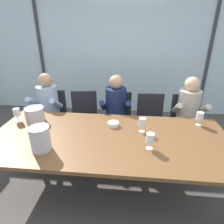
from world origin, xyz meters
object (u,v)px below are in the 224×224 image
Objects in this scene: dining_table at (109,141)px; person_beige_jumper at (189,112)px; chair_center at (118,115)px; wine_glass_by_right_taster at (200,116)px; person_navy_polo at (115,109)px; ice_bucket_primary at (40,138)px; person_pale_blue_shirt at (47,107)px; chair_near_curtain at (53,113)px; wine_glass_near_bucket at (150,139)px; tasting_bowl at (113,124)px; wine_glass_by_left_taster at (142,123)px; wine_glass_center_pour at (17,113)px; chair_right_of_center at (150,118)px; chair_left_of_center at (84,114)px; chair_near_window_right at (185,118)px; ice_bucket_secondary at (35,114)px.

person_beige_jumper reaches higher than dining_table.
wine_glass_by_right_taster reaches higher than chair_center.
person_navy_polo reaches higher than ice_bucket_primary.
chair_near_curtain is at bearing 80.82° from person_pale_blue_shirt.
wine_glass_near_bucket is at bearing -69.84° from chair_center.
tasting_bowl reaches higher than dining_table.
wine_glass_near_bucket is at bearing -21.84° from dining_table.
person_beige_jumper is 6.94× the size of wine_glass_by_left_taster.
ice_bucket_primary is at bearing -155.41° from wine_glass_by_left_taster.
wine_glass_by_right_taster is (2.18, -0.47, 0.16)m from person_pale_blue_shirt.
person_pale_blue_shirt is at bearing 177.86° from person_navy_polo.
person_pale_blue_shirt is 0.62m from wine_glass_center_pour.
chair_right_of_center is 0.74× the size of person_beige_jumper.
wine_glass_center_pour is (-1.23, -0.59, 0.16)m from person_navy_polo.
person_navy_polo is at bearing 156.63° from wine_glass_by_right_taster.
wine_glass_center_pour is at bearing 175.92° from wine_glass_by_left_taster.
person_navy_polo reaches higher than chair_left_of_center.
chair_near_window_right is 1.17m from wine_glass_by_left_taster.
wine_glass_by_right_taster is (1.06, -0.62, 0.34)m from chair_center.
person_beige_jumper is (2.19, -0.00, 0.00)m from person_pale_blue_shirt.
dining_table is at bearing -90.28° from chair_center.
chair_near_curtain is at bearing 164.67° from wine_glass_by_right_taster.
person_beige_jumper is 1.23m from tasting_bowl.
person_navy_polo is at bearing 61.09° from ice_bucket_primary.
tasting_bowl is at bearing -149.92° from person_beige_jumper.
wine_glass_by_left_taster is at bearing 23.49° from dining_table.
ice_bucket_primary is at bearing -121.06° from person_navy_polo.
wine_glass_center_pour is at bearing -176.96° from wine_glass_by_right_taster.
chair_near_window_right is at bearing 17.57° from wine_glass_center_pour.
wine_glass_by_left_taster is at bearing -64.39° from person_navy_polo.
tasting_bowl is (-0.53, -0.71, 0.24)m from chair_right_of_center.
chair_left_of_center is 1.08m from chair_right_of_center.
ice_bucket_primary is (0.42, -1.29, 0.35)m from chair_near_curtain.
person_beige_jumper reaches higher than ice_bucket_secondary.
person_navy_polo is at bearing 25.71° from wine_glass_center_pour.
tasting_bowl is at bearing 84.61° from dining_table.
chair_near_curtain is (-1.07, 0.99, -0.16)m from dining_table.
chair_right_of_center is 5.10× the size of wine_glass_near_bucket.
ice_bucket_primary is 1.48× the size of wine_glass_by_right_taster.
ice_bucket_primary is (-0.65, -1.17, 0.17)m from person_navy_polo.
ice_bucket_secondary reaches higher than chair_near_window_right.
wine_glass_by_left_taster is at bearing -50.95° from chair_left_of_center.
wine_glass_near_bucket is (1.50, -1.16, 0.33)m from chair_near_curtain.
dining_table is 15.47× the size of wine_glass_by_left_taster.
person_pale_blue_shirt is (-1.65, -0.11, 0.17)m from chair_right_of_center.
chair_left_of_center and chair_center have the same top height.
ice_bucket_secondary reaches higher than wine_glass_by_left_taster.
person_pale_blue_shirt reaches higher than wine_glass_near_bucket.
chair_left_of_center is at bearing 15.64° from person_pale_blue_shirt.
dining_table is at bearing -140.81° from person_beige_jumper.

